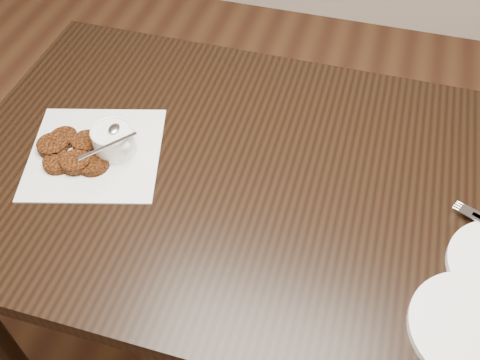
# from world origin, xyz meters

# --- Properties ---
(table) EXTENTS (1.31, 0.84, 0.75)m
(table) POSITION_xyz_m (-0.01, 0.16, 0.38)
(table) COLOR black
(table) RESTS_ON floor
(napkin) EXTENTS (0.35, 0.35, 0.00)m
(napkin) POSITION_xyz_m (-0.37, 0.12, 0.75)
(napkin) COLOR white
(napkin) RESTS_ON table
(sauce_ramekin) EXTENTS (0.14, 0.14, 0.13)m
(sauce_ramekin) POSITION_xyz_m (-0.33, 0.14, 0.82)
(sauce_ramekin) COLOR white
(sauce_ramekin) RESTS_ON napkin
(patty_cluster) EXTENTS (0.25, 0.25, 0.02)m
(patty_cluster) POSITION_xyz_m (-0.42, 0.10, 0.76)
(patty_cluster) COLOR #672D0D
(patty_cluster) RESTS_ON napkin
(plate_empty) EXTENTS (0.22, 0.22, 0.02)m
(plate_empty) POSITION_xyz_m (0.43, -0.08, 0.76)
(plate_empty) COLOR white
(plate_empty) RESTS_ON table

